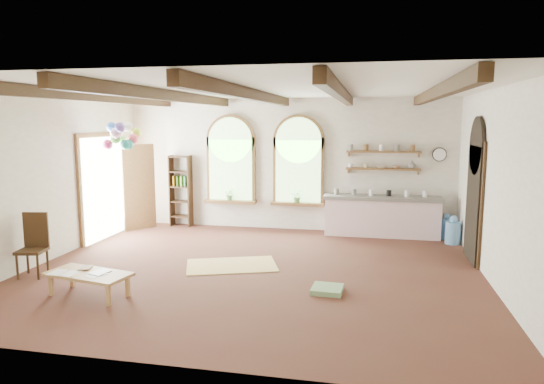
% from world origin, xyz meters
% --- Properties ---
extents(floor, '(8.00, 8.00, 0.00)m').
position_xyz_m(floor, '(0.00, 0.00, 0.00)').
color(floor, '#4F2D20').
rests_on(floor, ground).
extents(ceiling_beams, '(6.20, 6.80, 0.18)m').
position_xyz_m(ceiling_beams, '(0.00, 0.00, 3.10)').
color(ceiling_beams, '#3A2312').
rests_on(ceiling_beams, ceiling).
extents(window_left, '(1.30, 0.28, 2.20)m').
position_xyz_m(window_left, '(-1.40, 3.43, 1.63)').
color(window_left, brown).
rests_on(window_left, floor).
extents(window_right, '(1.30, 0.28, 2.20)m').
position_xyz_m(window_right, '(0.30, 3.43, 1.63)').
color(window_right, brown).
rests_on(window_right, floor).
extents(left_doorway, '(0.10, 1.90, 2.50)m').
position_xyz_m(left_doorway, '(-3.95, 1.80, 1.15)').
color(left_doorway, brown).
rests_on(left_doorway, floor).
extents(right_doorway, '(0.10, 1.30, 2.40)m').
position_xyz_m(right_doorway, '(3.95, 1.50, 1.10)').
color(right_doorway, black).
rests_on(right_doorway, floor).
extents(kitchen_counter, '(2.68, 0.62, 0.94)m').
position_xyz_m(kitchen_counter, '(2.30, 3.20, 0.48)').
color(kitchen_counter, beige).
rests_on(kitchen_counter, floor).
extents(wall_shelf_lower, '(1.70, 0.24, 0.04)m').
position_xyz_m(wall_shelf_lower, '(2.30, 3.38, 1.55)').
color(wall_shelf_lower, brown).
rests_on(wall_shelf_lower, wall_back).
extents(wall_shelf_upper, '(1.70, 0.24, 0.04)m').
position_xyz_m(wall_shelf_upper, '(2.30, 3.38, 1.95)').
color(wall_shelf_upper, brown).
rests_on(wall_shelf_upper, wall_back).
extents(wall_clock, '(0.32, 0.04, 0.32)m').
position_xyz_m(wall_clock, '(3.55, 3.45, 1.90)').
color(wall_clock, black).
rests_on(wall_clock, wall_back).
extents(bookshelf, '(0.53, 0.32, 1.80)m').
position_xyz_m(bookshelf, '(-2.70, 3.32, 0.90)').
color(bookshelf, '#3A2312').
rests_on(bookshelf, floor).
extents(coffee_table, '(1.39, 0.84, 0.37)m').
position_xyz_m(coffee_table, '(-2.16, -1.73, 0.33)').
color(coffee_table, tan).
rests_on(coffee_table, floor).
extents(side_chair, '(0.51, 0.51, 1.09)m').
position_xyz_m(side_chair, '(-3.65, -1.04, 0.31)').
color(side_chair, '#3A2312').
rests_on(side_chair, floor).
extents(floor_mat, '(1.89, 1.51, 0.02)m').
position_xyz_m(floor_mat, '(-0.46, 0.21, 0.01)').
color(floor_mat, tan).
rests_on(floor_mat, floor).
extents(floor_cushion, '(0.50, 0.50, 0.08)m').
position_xyz_m(floor_cushion, '(1.40, -0.83, 0.04)').
color(floor_cushion, gray).
rests_on(floor_cushion, floor).
extents(water_jug_a, '(0.30, 0.30, 0.59)m').
position_xyz_m(water_jug_a, '(3.75, 3.20, 0.25)').
color(water_jug_a, '#5A8FC1').
rests_on(water_jug_a, floor).
extents(water_jug_b, '(0.33, 0.33, 0.63)m').
position_xyz_m(water_jug_b, '(3.82, 2.73, 0.27)').
color(water_jug_b, '#5A8FC1').
rests_on(water_jug_b, floor).
extents(balloon_cluster, '(0.70, 0.74, 1.14)m').
position_xyz_m(balloon_cluster, '(-3.17, 1.31, 2.34)').
color(balloon_cluster, white).
rests_on(balloon_cluster, floor).
extents(table_book, '(0.23, 0.29, 0.02)m').
position_xyz_m(table_book, '(-2.42, -1.57, 0.38)').
color(table_book, olive).
rests_on(table_book, coffee_table).
extents(tablet, '(0.25, 0.32, 0.01)m').
position_xyz_m(tablet, '(-1.98, -1.71, 0.38)').
color(tablet, black).
rests_on(tablet, coffee_table).
extents(potted_plant_left, '(0.27, 0.23, 0.30)m').
position_xyz_m(potted_plant_left, '(-1.40, 3.32, 0.85)').
color(potted_plant_left, '#598C4C').
rests_on(potted_plant_left, window_left).
extents(potted_plant_right, '(0.27, 0.23, 0.30)m').
position_xyz_m(potted_plant_right, '(0.30, 3.32, 0.85)').
color(potted_plant_right, '#598C4C').
rests_on(potted_plant_right, window_right).
extents(shelf_cup_a, '(0.12, 0.10, 0.10)m').
position_xyz_m(shelf_cup_a, '(1.55, 3.38, 1.62)').
color(shelf_cup_a, white).
rests_on(shelf_cup_a, wall_shelf_lower).
extents(shelf_cup_b, '(0.10, 0.10, 0.09)m').
position_xyz_m(shelf_cup_b, '(1.90, 3.38, 1.62)').
color(shelf_cup_b, beige).
rests_on(shelf_cup_b, wall_shelf_lower).
extents(shelf_bowl_a, '(0.22, 0.22, 0.05)m').
position_xyz_m(shelf_bowl_a, '(2.25, 3.38, 1.60)').
color(shelf_bowl_a, beige).
rests_on(shelf_bowl_a, wall_shelf_lower).
extents(shelf_bowl_b, '(0.20, 0.20, 0.06)m').
position_xyz_m(shelf_bowl_b, '(2.60, 3.38, 1.60)').
color(shelf_bowl_b, '#8C664C').
rests_on(shelf_bowl_b, wall_shelf_lower).
extents(shelf_vase, '(0.18, 0.18, 0.19)m').
position_xyz_m(shelf_vase, '(2.95, 3.38, 1.67)').
color(shelf_vase, slate).
rests_on(shelf_vase, wall_shelf_lower).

